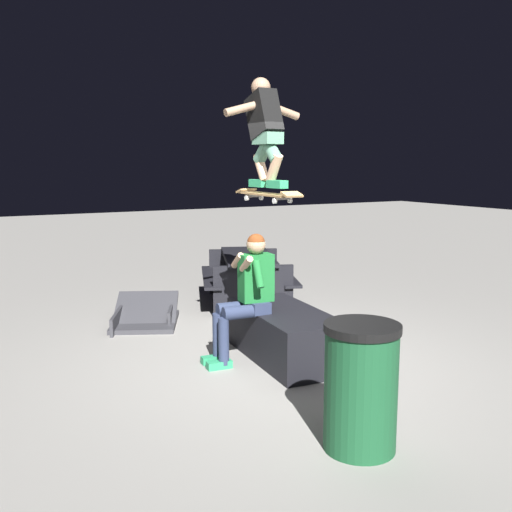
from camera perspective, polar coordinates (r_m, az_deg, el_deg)
ground_plane at (r=6.30m, az=1.98°, el=-10.29°), size 40.00×40.00×0.00m
ledge_box_main at (r=6.32m, az=2.83°, el=-7.68°), size 1.64×0.86×0.53m
person_sitting_on_ledge at (r=6.08m, az=-0.95°, el=-3.44°), size 0.60×0.77×1.37m
skateboard at (r=6.05m, az=1.14°, el=6.04°), size 1.03×0.24×0.13m
skater_airborne at (r=6.11m, az=0.88°, el=12.52°), size 0.62×0.89×1.12m
kicker_ramp at (r=7.81m, az=-10.81°, el=-6.06°), size 1.23×1.15×0.45m
picnic_table_back at (r=8.68m, az=-0.81°, el=-1.49°), size 2.08×1.88×0.75m
trash_bin at (r=4.40m, az=10.24°, el=-12.51°), size 0.56×0.56×0.95m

